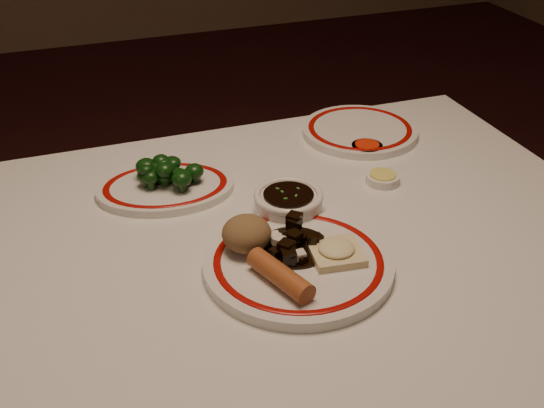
% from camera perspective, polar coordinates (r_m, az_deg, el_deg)
% --- Properties ---
extents(dining_table, '(1.20, 0.90, 0.75)m').
position_cam_1_polar(dining_table, '(1.18, 0.56, -6.71)').
color(dining_table, white).
rests_on(dining_table, ground).
extents(main_plate, '(0.39, 0.39, 0.02)m').
position_cam_1_polar(main_plate, '(1.06, 2.21, -5.02)').
color(main_plate, silver).
rests_on(main_plate, dining_table).
extents(rice_mound, '(0.08, 0.08, 0.06)m').
position_cam_1_polar(rice_mound, '(1.06, -2.13, -2.50)').
color(rice_mound, brown).
rests_on(rice_mound, main_plate).
extents(spring_roll, '(0.07, 0.12, 0.03)m').
position_cam_1_polar(spring_roll, '(1.00, 0.70, -5.98)').
color(spring_roll, '#A75829').
rests_on(spring_roll, main_plate).
extents(fried_wonton, '(0.09, 0.09, 0.02)m').
position_cam_1_polar(fried_wonton, '(1.06, 5.39, -3.93)').
color(fried_wonton, beige).
rests_on(fried_wonton, main_plate).
extents(stirfry_heap, '(0.11, 0.12, 0.03)m').
position_cam_1_polar(stirfry_heap, '(1.07, 1.73, -3.34)').
color(stirfry_heap, black).
rests_on(stirfry_heap, main_plate).
extents(broccoli_plate, '(0.28, 0.25, 0.02)m').
position_cam_1_polar(broccoli_plate, '(1.27, -8.89, 1.38)').
color(broccoli_plate, silver).
rests_on(broccoli_plate, dining_table).
extents(broccoli_pile, '(0.12, 0.11, 0.05)m').
position_cam_1_polar(broccoli_pile, '(1.27, -8.90, 2.73)').
color(broccoli_pile, '#23471C').
rests_on(broccoli_pile, broccoli_plate).
extents(soy_bowl, '(0.12, 0.12, 0.04)m').
position_cam_1_polar(soy_bowl, '(1.19, 1.38, -0.04)').
color(soy_bowl, silver).
rests_on(soy_bowl, dining_table).
extents(sweet_sour_dish, '(0.06, 0.06, 0.02)m').
position_cam_1_polar(sweet_sour_dish, '(1.41, 7.95, 4.65)').
color(sweet_sour_dish, silver).
rests_on(sweet_sour_dish, dining_table).
extents(mustard_dish, '(0.06, 0.06, 0.02)m').
position_cam_1_polar(mustard_dish, '(1.31, 9.24, 2.14)').
color(mustard_dish, silver).
rests_on(mustard_dish, dining_table).
extents(far_plate, '(0.26, 0.26, 0.02)m').
position_cam_1_polar(far_plate, '(1.49, 7.35, 6.13)').
color(far_plate, silver).
rests_on(far_plate, dining_table).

